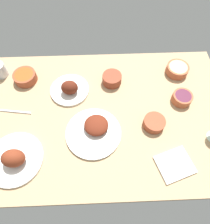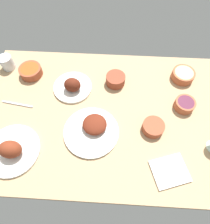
# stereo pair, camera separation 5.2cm
# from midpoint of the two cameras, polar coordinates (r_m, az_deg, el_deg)

# --- Properties ---
(dining_table) EXTENTS (1.40, 0.90, 0.04)m
(dining_table) POSITION_cam_midpoint_polar(r_m,az_deg,el_deg) (1.12, -1.33, -1.06)
(dining_table) COLOR tan
(dining_table) RESTS_ON ground
(plate_far_side) EXTENTS (0.23, 0.23, 0.10)m
(plate_far_side) POSITION_cam_midpoint_polar(r_m,az_deg,el_deg) (1.18, -11.31, 6.41)
(plate_far_side) COLOR silver
(plate_far_side) RESTS_ON dining_table
(plate_near_viewer) EXTENTS (0.29, 0.29, 0.07)m
(plate_near_viewer) POSITION_cam_midpoint_polar(r_m,az_deg,el_deg) (1.04, -4.47, -5.23)
(plate_near_viewer) COLOR silver
(plate_near_viewer) RESTS_ON dining_table
(plate_center_main) EXTENTS (0.27, 0.27, 0.11)m
(plate_center_main) POSITION_cam_midpoint_polar(r_m,az_deg,el_deg) (1.08, -25.74, -11.96)
(plate_center_main) COLOR silver
(plate_center_main) RESTS_ON dining_table
(bowl_soup) EXTENTS (0.13, 0.13, 0.05)m
(bowl_soup) POSITION_cam_midpoint_polar(r_m,az_deg,el_deg) (1.31, -22.92, 9.18)
(bowl_soup) COLOR brown
(bowl_soup) RESTS_ON dining_table
(bowl_pasta) EXTENTS (0.11, 0.11, 0.05)m
(bowl_pasta) POSITION_cam_midpoint_polar(r_m,az_deg,el_deg) (1.07, 12.50, -3.06)
(bowl_pasta) COLOR brown
(bowl_pasta) RESTS_ON dining_table
(bowl_potatoes) EXTENTS (0.13, 0.13, 0.05)m
(bowl_potatoes) POSITION_cam_midpoint_polar(r_m,az_deg,el_deg) (1.32, 18.84, 11.42)
(bowl_potatoes) COLOR #A35133
(bowl_potatoes) RESTS_ON dining_table
(bowl_sauce) EXTENTS (0.11, 0.11, 0.06)m
(bowl_sauce) POSITION_cam_midpoint_polar(r_m,az_deg,el_deg) (1.20, 0.74, 9.44)
(bowl_sauce) COLOR brown
(bowl_sauce) RESTS_ON dining_table
(bowl_onions) EXTENTS (0.11, 0.11, 0.05)m
(bowl_onions) POSITION_cam_midpoint_polar(r_m,az_deg,el_deg) (1.20, 19.97, 3.78)
(bowl_onions) COLOR #A35133
(bowl_onions) RESTS_ON dining_table
(water_tumbler) EXTENTS (0.08, 0.08, 0.08)m
(water_tumbler) POSITION_cam_midpoint_polar(r_m,az_deg,el_deg) (1.40, -28.84, 10.40)
(water_tumbler) COLOR silver
(water_tumbler) RESTS_ON dining_table
(folded_napkin) EXTENTS (0.20, 0.18, 0.01)m
(folded_napkin) POSITION_cam_midpoint_polar(r_m,az_deg,el_deg) (1.04, 17.87, -14.14)
(folded_napkin) COLOR white
(folded_napkin) RESTS_ON dining_table
(fork_loose) EXTENTS (0.18, 0.04, 0.01)m
(fork_loose) POSITION_cam_midpoint_polar(r_m,az_deg,el_deg) (1.22, -25.38, 0.06)
(fork_loose) COLOR silver
(fork_loose) RESTS_ON dining_table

